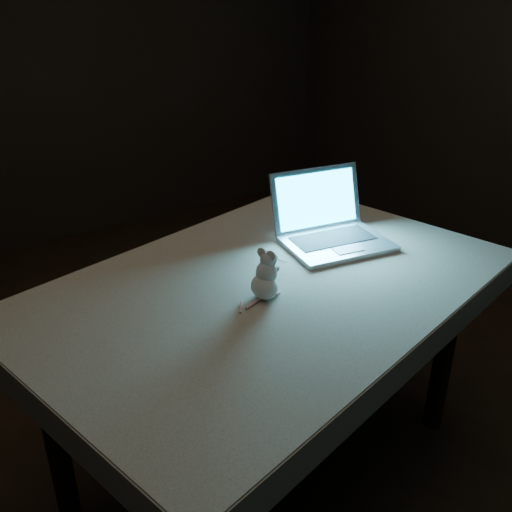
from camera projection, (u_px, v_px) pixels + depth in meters
floor at (240, 434)px, 2.47m from camera, size 5.00×5.00×0.00m
back_wall at (40, 56)px, 3.77m from camera, size 4.50×0.04×2.60m
table at (267, 381)px, 2.14m from camera, size 1.75×1.35×0.83m
tablecloth at (291, 289)px, 2.02m from camera, size 1.67×1.11×0.11m
laptop at (339, 214)px, 2.15m from camera, size 0.44×0.40×0.27m
plush_mouse at (264, 275)px, 1.82m from camera, size 0.14×0.14×0.17m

